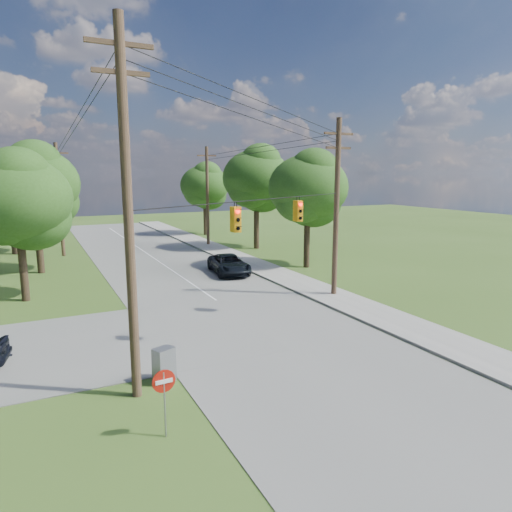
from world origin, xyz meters
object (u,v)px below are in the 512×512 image
pole_ne (336,206)px  do_not_enter_sign (164,388)px  control_cabinet (164,365)px  pole_north_e (207,195)px  car_main_north (229,264)px  pole_sw (128,210)px  pole_north_w (60,199)px

pole_ne → do_not_enter_sign: pole_ne is taller
pole_ne → control_cabinet: (-12.40, -7.00, -4.83)m
pole_north_e → control_cabinet: bearing=-113.2°
car_main_north → control_cabinet: (-9.00, -15.41, -0.09)m
pole_ne → control_cabinet: size_ratio=8.27×
pole_sw → car_main_north: pole_sw is taller
pole_sw → car_main_north: size_ratio=2.39×
pole_north_e → pole_sw: bearing=-114.5°
pole_north_e → pole_north_w: same height
pole_ne → do_not_enter_sign: 17.34m
pole_ne → pole_north_e: (-0.00, 22.00, -0.34)m
pole_sw → pole_north_e: 32.55m
control_cabinet → do_not_enter_sign: (-0.88, -3.42, 0.86)m
pole_north_w → control_cabinet: pole_north_w is taller
pole_sw → pole_ne: size_ratio=1.14×
pole_sw → pole_north_e: size_ratio=1.20×
pole_north_e → do_not_enter_sign: size_ratio=4.96×
car_main_north → do_not_enter_sign: 21.28m
do_not_enter_sign → car_main_north: bearing=59.4°
control_cabinet → do_not_enter_sign: 3.64m
pole_north_w → car_main_north: 17.73m
pole_sw → control_cabinet: size_ratio=9.45×
pole_sw → pole_ne: 15.51m
pole_sw → control_cabinet: 5.73m
pole_sw → car_main_north: bearing=57.8°
pole_ne → pole_north_w: 26.03m
pole_sw → do_not_enter_sign: size_ratio=5.95×
pole_north_e → pole_north_w: size_ratio=1.00×
pole_north_e → control_cabinet: 31.86m
pole_ne → car_main_north: (-3.40, 8.41, -4.74)m
pole_ne → control_cabinet: pole_ne is taller
pole_sw → pole_north_e: pole_sw is taller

